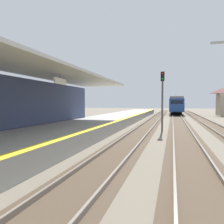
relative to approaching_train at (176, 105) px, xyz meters
name	(u,v)px	position (x,y,z in m)	size (l,w,h in m)	color
station_platform	(76,130)	(-7.80, -38.13, -1.73)	(5.00, 80.00, 0.91)	#999993
station_building_with_canopy	(8,100)	(-9.60, -43.03, 0.48)	(4.85, 24.00, 4.43)	#4C4C4C
track_pair_nearest_platform	(142,131)	(-3.40, -34.13, -2.13)	(2.34, 120.00, 0.16)	#4C3D2D
track_pair_middle	(182,132)	(0.00, -34.13, -2.13)	(2.34, 120.00, 0.16)	#4C3D2D
approaching_train	(176,105)	(0.00, 0.00, 0.00)	(2.93, 19.60, 4.76)	navy
rail_signal_post	(162,95)	(-1.67, -33.72, 1.02)	(0.32, 0.34, 5.20)	#4C4C4C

